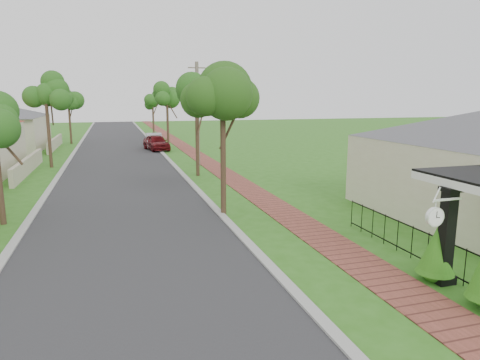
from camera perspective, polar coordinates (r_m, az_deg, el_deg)
name	(u,v)px	position (r m, az deg, el deg)	size (l,w,h in m)	color
ground	(263,288)	(11.02, 3.03, -14.21)	(160.00, 160.00, 0.00)	#2F6A19
road	(120,169)	(29.76, -15.67, 1.44)	(7.00, 120.00, 0.02)	#28282B
kerb_right	(175,166)	(30.03, -8.69, 1.80)	(0.30, 120.00, 0.10)	#9E9E99
kerb_left	(62,171)	(29.94, -22.66, 1.06)	(0.30, 120.00, 0.10)	#9E9E99
sidewalk	(211,165)	(30.49, -3.85, 2.04)	(1.50, 120.00, 0.03)	brown
porch_post	(446,241)	(12.09, 25.76, -7.33)	(0.48, 0.48, 2.52)	black
picket_fence	(428,249)	(13.19, 23.76, -8.36)	(0.03, 8.02, 1.00)	black
street_trees	(117,100)	(36.24, -16.07, 10.25)	(10.70, 37.65, 5.89)	#382619
hedge_row	(477,269)	(11.37, 29.06, -10.38)	(0.86, 3.39, 1.89)	#1F7116
parked_car_red	(156,143)	(39.60, -11.09, 4.92)	(1.65, 4.11, 1.40)	#5F0E13
parked_car_white	(154,141)	(41.67, -11.38, 5.17)	(1.44, 4.12, 1.36)	#BDBDBF
near_tree	(223,100)	(16.92, -2.32, 10.64)	(2.25, 2.25, 5.77)	#382619
utility_pole	(198,114)	(29.81, -5.67, 8.76)	(1.20, 0.24, 7.07)	#716458
station_clock	(436,216)	(11.09, 24.63, -4.34)	(0.95, 0.13, 0.66)	white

